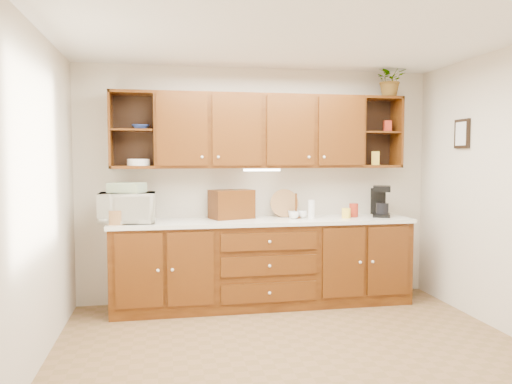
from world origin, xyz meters
name	(u,v)px	position (x,y,z in m)	size (l,w,h in m)	color
floor	(299,357)	(0.00, 0.00, 0.00)	(4.00, 4.00, 0.00)	brown
ceiling	(301,28)	(0.00, 0.00, 2.60)	(4.00, 4.00, 0.00)	white
back_wall	(258,184)	(0.00, 1.75, 1.30)	(4.00, 4.00, 0.00)	beige
left_wall	(30,200)	(-2.00, 0.00, 1.30)	(3.50, 3.50, 0.00)	beige
base_cabinets	(263,264)	(0.00, 1.45, 0.45)	(3.20, 0.60, 0.90)	#351706
countertop	(264,221)	(0.00, 1.44, 0.92)	(3.24, 0.64, 0.04)	white
upper_cabinets	(262,131)	(0.01, 1.59, 1.89)	(3.20, 0.33, 0.80)	#351706
undercabinet_light	(262,170)	(0.00, 1.53, 1.47)	(0.40, 0.05, 0.03)	white
framed_picture	(462,134)	(1.98, 0.90, 1.85)	(0.03, 0.24, 0.30)	black
wicker_basket	(117,217)	(-1.52, 1.33, 1.01)	(0.22, 0.22, 0.15)	#96673E
microwave	(127,208)	(-1.42, 1.42, 1.09)	(0.56, 0.38, 0.31)	silver
towel_stack	(127,188)	(-1.42, 1.42, 1.30)	(0.33, 0.24, 0.10)	#CBBF5F
wine_bottle	(236,204)	(-0.28, 1.61, 1.10)	(0.06, 0.06, 0.32)	black
woven_tray	(284,216)	(0.27, 1.61, 0.95)	(0.32, 0.32, 0.02)	#96673E
bread_box	(231,204)	(-0.33, 1.58, 1.10)	(0.45, 0.28, 0.31)	#351706
mug_tree	(296,214)	(0.37, 1.49, 0.98)	(0.22, 0.23, 0.27)	#351706
canister_red	(354,210)	(1.04, 1.47, 1.02)	(0.10, 0.10, 0.15)	maroon
canister_white	(311,209)	(0.53, 1.43, 1.04)	(0.07, 0.07, 0.20)	white
canister_yellow	(346,213)	(0.91, 1.38, 0.99)	(0.10, 0.10, 0.11)	yellow
coffee_maker	(381,202)	(1.35, 1.45, 1.11)	(0.27, 0.30, 0.35)	black
bowl_stack	(141,127)	(-1.28, 1.57, 1.92)	(0.19, 0.19, 0.05)	navy
plate_stack	(139,162)	(-1.31, 1.57, 1.56)	(0.24, 0.24, 0.07)	white
pantry_box_yellow	(375,158)	(1.33, 1.57, 1.60)	(0.09, 0.07, 0.15)	yellow
pantry_box_red	(387,126)	(1.46, 1.56, 1.96)	(0.08, 0.07, 0.12)	maroon
potted_plant	(391,80)	(1.48, 1.53, 2.48)	(0.34, 0.30, 0.38)	#999999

